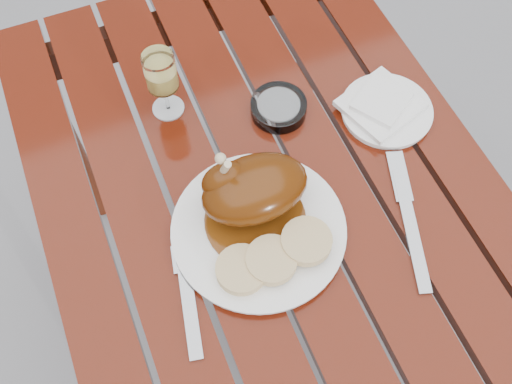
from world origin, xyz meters
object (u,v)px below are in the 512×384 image
table (270,275)px  side_plate (386,111)px  dinner_plate (259,230)px  ashtray (279,108)px  wine_glass (163,84)px

table → side_plate: side_plate is taller
dinner_plate → side_plate: 0.35m
dinner_plate → table: bearing=43.0°
dinner_plate → ashtray: ashtray is taller
table → dinner_plate: (-0.05, -0.05, 0.38)m
ashtray → wine_glass: bearing=155.4°
table → side_plate: size_ratio=6.78×
table → ashtray: bearing=64.4°
table → ashtray: 0.43m
table → wine_glass: 0.53m
side_plate → ashtray: 0.21m
table → side_plate: (0.28, 0.09, 0.38)m
ashtray → side_plate: bearing=-23.4°
wine_glass → ashtray: size_ratio=1.34×
dinner_plate → wine_glass: 0.32m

